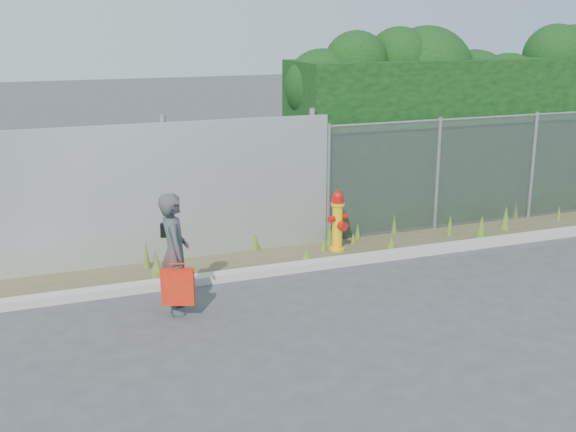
% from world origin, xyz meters
% --- Properties ---
extents(ground, '(80.00, 80.00, 0.00)m').
position_xyz_m(ground, '(0.00, 0.00, 0.00)').
color(ground, '#3B3B3D').
rests_on(ground, ground).
extents(curb, '(16.00, 0.22, 0.12)m').
position_xyz_m(curb, '(0.00, 1.80, 0.06)').
color(curb, '#A19D91').
rests_on(curb, ground).
extents(weed_strip, '(16.00, 1.32, 0.51)m').
position_xyz_m(weed_strip, '(-0.70, 2.40, 0.11)').
color(weed_strip, '#484229').
rests_on(weed_strip, ground).
extents(corrugated_fence, '(8.50, 0.21, 2.30)m').
position_xyz_m(corrugated_fence, '(-3.25, 3.01, 1.10)').
color(corrugated_fence, '#B5B9BD').
rests_on(corrugated_fence, ground).
extents(chainlink_fence, '(6.50, 0.07, 2.05)m').
position_xyz_m(chainlink_fence, '(4.25, 3.00, 1.03)').
color(chainlink_fence, gray).
rests_on(chainlink_fence, ground).
extents(hedge, '(7.44, 1.99, 3.64)m').
position_xyz_m(hedge, '(4.55, 4.04, 2.00)').
color(hedge, black).
rests_on(hedge, ground).
extents(fire_hydrant, '(0.35, 0.31, 1.05)m').
position_xyz_m(fire_hydrant, '(0.98, 2.45, 0.51)').
color(fire_hydrant, '#ECAF0C').
rests_on(fire_hydrant, ground).
extents(woman, '(0.44, 0.62, 1.60)m').
position_xyz_m(woman, '(-2.06, 0.91, 0.80)').
color(woman, '#0E5D5E').
rests_on(woman, ground).
extents(red_tote_bag, '(0.42, 0.15, 0.54)m').
position_xyz_m(red_tote_bag, '(-2.09, 0.65, 0.44)').
color(red_tote_bag, '#C0340B').
extents(black_shoulder_bag, '(0.24, 0.10, 0.18)m').
position_xyz_m(black_shoulder_bag, '(-2.07, 1.09, 1.06)').
color(black_shoulder_bag, black).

